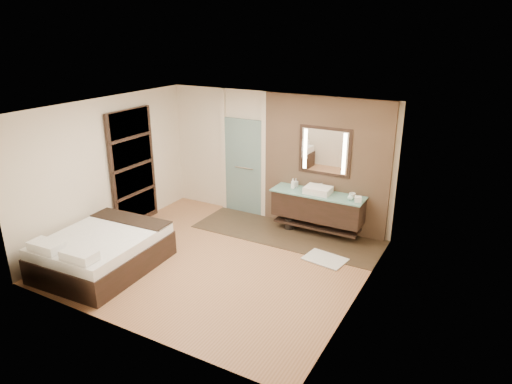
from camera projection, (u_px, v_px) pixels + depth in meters
The scene contains 15 objects.
floor at pixel (218, 261), 8.11m from camera, with size 5.00×5.00×0.00m, color #905E3C.
tile_strip at pixel (287, 234), 9.15m from camera, with size 3.80×1.30×0.01m, color #372B1E.
stone_wall at pixel (325, 165), 8.97m from camera, with size 2.60×0.08×2.70m, color tan.
vanity at pixel (318, 206), 8.99m from camera, with size 1.85×0.55×0.88m.
mirror_unit at pixel (325, 151), 8.82m from camera, with size 1.06×0.04×0.96m.
frosted_door at pixel (244, 163), 9.87m from camera, with size 1.10×0.12×2.70m.
shoji_partition at pixel (133, 168), 9.29m from camera, with size 0.06×1.20×2.40m.
bed at pixel (103, 251), 7.76m from camera, with size 1.69×2.07×0.77m.
bath_mat at pixel (325, 259), 8.13m from camera, with size 0.72×0.50×0.02m, color silver.
waste_bin at pixel (289, 223), 9.35m from camera, with size 0.19×0.19×0.24m, color black.
tissue_box at pixel (358, 199), 8.43m from camera, with size 0.12×0.12×0.10m, color white.
soap_bottle_a at pixel (293, 184), 9.10m from camera, with size 0.08×0.08×0.21m, color white.
soap_bottle_b at pixel (296, 183), 9.21m from camera, with size 0.08×0.08×0.17m, color #B2B2B2.
soap_bottle_c at pixel (350, 197), 8.50m from camera, with size 0.11×0.11×0.13m, color #C0F1EA.
cup at pixel (352, 196), 8.60m from camera, with size 0.13×0.13×0.10m, color white.
Camera 1 is at (4.06, -5.98, 3.92)m, focal length 32.00 mm.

